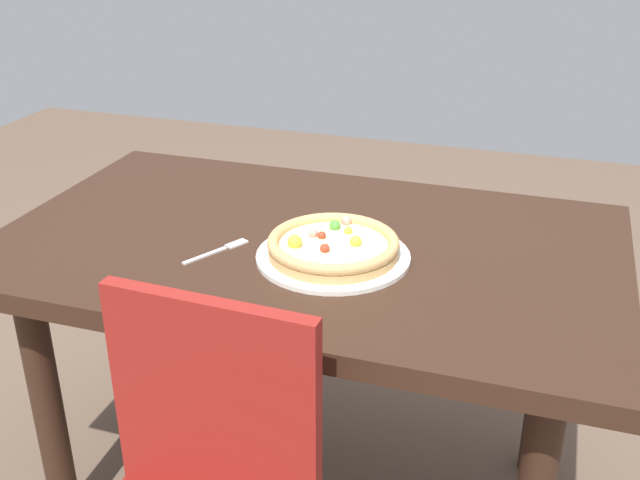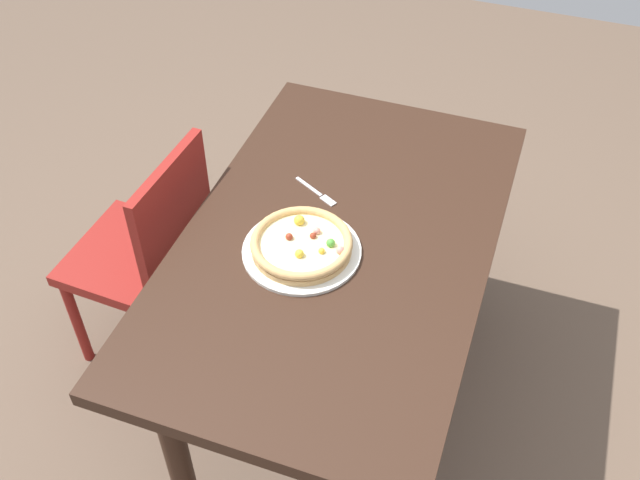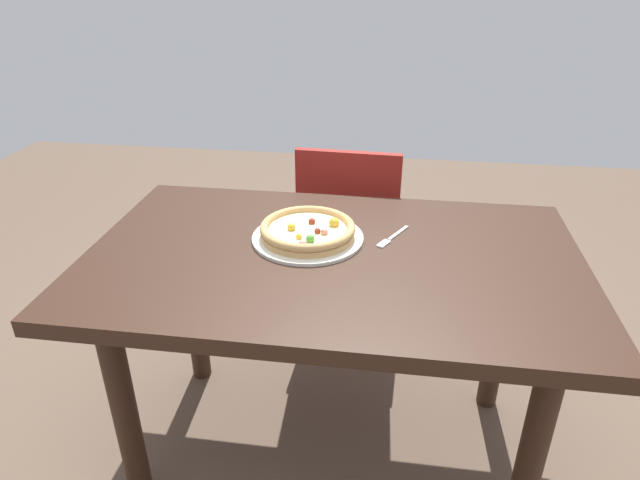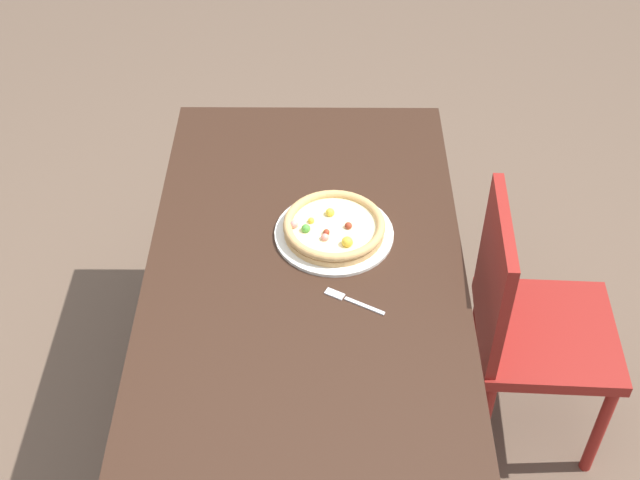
{
  "view_description": "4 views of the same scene",
  "coord_description": "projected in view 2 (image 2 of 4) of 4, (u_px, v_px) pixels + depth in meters",
  "views": [
    {
      "loc": [
        0.5,
        -1.44,
        1.45
      ],
      "look_at": [
        0.04,
        -0.04,
        0.76
      ],
      "focal_mm": 42.5,
      "sensor_mm": 36.0,
      "label": 1
    },
    {
      "loc": [
        1.4,
        0.44,
        2.18
      ],
      "look_at": [
        0.04,
        -0.04,
        0.76
      ],
      "focal_mm": 41.67,
      "sensor_mm": 36.0,
      "label": 2
    },
    {
      "loc": [
        -0.15,
        1.33,
        1.48
      ],
      "look_at": [
        0.04,
        -0.04,
        0.76
      ],
      "focal_mm": 30.97,
      "sensor_mm": 36.0,
      "label": 3
    },
    {
      "loc": [
        -1.58,
        -0.05,
        2.31
      ],
      "look_at": [
        0.04,
        -0.04,
        0.76
      ],
      "focal_mm": 47.16,
      "sensor_mm": 36.0,
      "label": 4
    }
  ],
  "objects": [
    {
      "name": "plate",
      "position": [
        302.0,
        251.0,
        2.01
      ],
      "size": [
        0.33,
        0.33,
        0.01
      ],
      "primitive_type": "cylinder",
      "color": "silver",
      "rests_on": "dining_table"
    },
    {
      "name": "pizza",
      "position": [
        302.0,
        244.0,
        2.0
      ],
      "size": [
        0.28,
        0.28,
        0.05
      ],
      "color": "tan",
      "rests_on": "plate"
    },
    {
      "name": "ground_plane",
      "position": [
        334.0,
        390.0,
        2.57
      ],
      "size": [
        6.0,
        6.0,
        0.0
      ],
      "primitive_type": "plane",
      "color": "brown"
    },
    {
      "name": "dining_table",
      "position": [
        337.0,
        263.0,
        2.12
      ],
      "size": [
        1.37,
        0.84,
        0.74
      ],
      "color": "#331E14",
      "rests_on": "ground"
    },
    {
      "name": "chair_near",
      "position": [
        150.0,
        252.0,
        2.39
      ],
      "size": [
        0.42,
        0.42,
        0.86
      ],
      "rotation": [
        0.0,
        0.0,
        3.1
      ],
      "color": "maroon",
      "rests_on": "ground"
    },
    {
      "name": "fork",
      "position": [
        318.0,
        194.0,
        2.19
      ],
      "size": [
        0.09,
        0.15,
        0.0
      ],
      "rotation": [
        0.0,
        0.0,
        1.08
      ],
      "color": "silver",
      "rests_on": "dining_table"
    }
  ]
}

